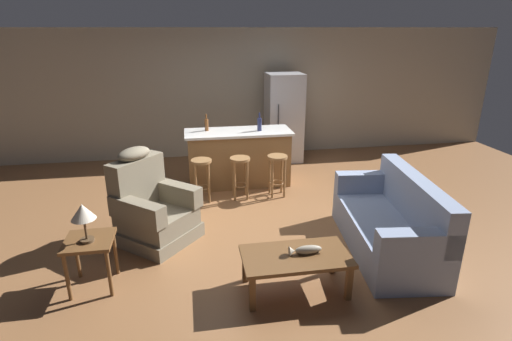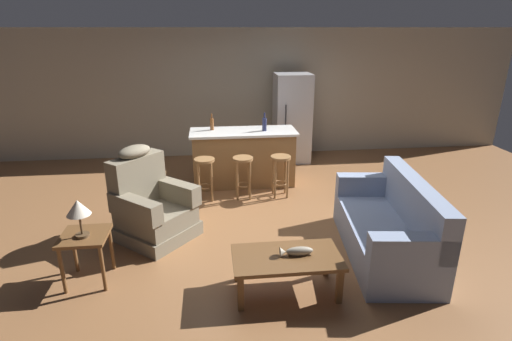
{
  "view_description": "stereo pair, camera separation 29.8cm",
  "coord_description": "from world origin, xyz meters",
  "px_view_note": "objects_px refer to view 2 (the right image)",
  "views": [
    {
      "loc": [
        -0.82,
        -5.16,
        2.6
      ],
      "look_at": [
        0.05,
        -0.1,
        0.75
      ],
      "focal_mm": 28.0,
      "sensor_mm": 36.0,
      "label": 1
    },
    {
      "loc": [
        -0.53,
        -5.21,
        2.6
      ],
      "look_at": [
        0.05,
        -0.1,
        0.75
      ],
      "focal_mm": 28.0,
      "sensor_mm": 36.0,
      "label": 2
    }
  ],
  "objects_px": {
    "end_table": "(85,243)",
    "refrigerator": "(292,118)",
    "fish_figurine": "(296,251)",
    "bottle_short_amber": "(212,124)",
    "couch": "(389,228)",
    "kitchen_island": "(243,157)",
    "recliner_near_lamp": "(151,206)",
    "bar_stool_left": "(205,171)",
    "coffee_table": "(287,261)",
    "bottle_tall_green": "(264,124)",
    "bar_stool_right": "(281,168)",
    "table_lamp": "(78,209)",
    "bar_stool_middle": "(243,170)"
  },
  "relations": [
    {
      "from": "end_table",
      "to": "refrigerator",
      "type": "bearing_deg",
      "value": 52.59
    },
    {
      "from": "kitchen_island",
      "to": "bottle_short_amber",
      "type": "distance_m",
      "value": 0.79
    },
    {
      "from": "coffee_table",
      "to": "end_table",
      "type": "relative_size",
      "value": 1.96
    },
    {
      "from": "fish_figurine",
      "to": "bottle_short_amber",
      "type": "relative_size",
      "value": 1.21
    },
    {
      "from": "refrigerator",
      "to": "bottle_short_amber",
      "type": "distance_m",
      "value": 1.94
    },
    {
      "from": "fish_figurine",
      "to": "bar_stool_left",
      "type": "xyz_separation_m",
      "value": [
        -0.94,
        2.48,
        0.01
      ]
    },
    {
      "from": "bar_stool_left",
      "to": "refrigerator",
      "type": "relative_size",
      "value": 0.39
    },
    {
      "from": "couch",
      "to": "bottle_tall_green",
      "type": "xyz_separation_m",
      "value": [
        -1.18,
        2.48,
        0.73
      ]
    },
    {
      "from": "couch",
      "to": "bar_stool_right",
      "type": "height_order",
      "value": "couch"
    },
    {
      "from": "fish_figurine",
      "to": "couch",
      "type": "height_order",
      "value": "couch"
    },
    {
      "from": "coffee_table",
      "to": "fish_figurine",
      "type": "distance_m",
      "value": 0.14
    },
    {
      "from": "recliner_near_lamp",
      "to": "bottle_short_amber",
      "type": "relative_size",
      "value": 4.26
    },
    {
      "from": "fish_figurine",
      "to": "end_table",
      "type": "height_order",
      "value": "end_table"
    },
    {
      "from": "couch",
      "to": "kitchen_island",
      "type": "height_order",
      "value": "kitchen_island"
    },
    {
      "from": "refrigerator",
      "to": "bottle_tall_green",
      "type": "relative_size",
      "value": 5.72
    },
    {
      "from": "table_lamp",
      "to": "bottle_tall_green",
      "type": "distance_m",
      "value": 3.51
    },
    {
      "from": "end_table",
      "to": "bar_stool_right",
      "type": "bearing_deg",
      "value": 40.2
    },
    {
      "from": "bar_stool_right",
      "to": "table_lamp",
      "type": "bearing_deg",
      "value": -139.31
    },
    {
      "from": "bar_stool_middle",
      "to": "bar_stool_right",
      "type": "xyz_separation_m",
      "value": [
        0.6,
        0.0,
        0.0
      ]
    },
    {
      "from": "coffee_table",
      "to": "bar_stool_middle",
      "type": "distance_m",
      "value": 2.5
    },
    {
      "from": "bar_stool_right",
      "to": "refrigerator",
      "type": "bearing_deg",
      "value": 73.62
    },
    {
      "from": "fish_figurine",
      "to": "bar_stool_right",
      "type": "bearing_deg",
      "value": 83.88
    },
    {
      "from": "bar_stool_middle",
      "to": "bottle_tall_green",
      "type": "xyz_separation_m",
      "value": [
        0.42,
        0.59,
        0.59
      ]
    },
    {
      "from": "bar_stool_middle",
      "to": "bottle_short_amber",
      "type": "relative_size",
      "value": 2.42
    },
    {
      "from": "coffee_table",
      "to": "couch",
      "type": "distance_m",
      "value": 1.49
    },
    {
      "from": "bar_stool_left",
      "to": "refrigerator",
      "type": "xyz_separation_m",
      "value": [
        1.74,
        1.83,
        0.41
      ]
    },
    {
      "from": "bar_stool_middle",
      "to": "bar_stool_right",
      "type": "distance_m",
      "value": 0.6
    },
    {
      "from": "table_lamp",
      "to": "bottle_short_amber",
      "type": "height_order",
      "value": "bottle_short_amber"
    },
    {
      "from": "fish_figurine",
      "to": "bottle_tall_green",
      "type": "distance_m",
      "value": 3.13
    },
    {
      "from": "refrigerator",
      "to": "end_table",
      "type": "bearing_deg",
      "value": -127.41
    },
    {
      "from": "coffee_table",
      "to": "table_lamp",
      "type": "relative_size",
      "value": 2.68
    },
    {
      "from": "table_lamp",
      "to": "bar_stool_left",
      "type": "relative_size",
      "value": 0.6
    },
    {
      "from": "bottle_tall_green",
      "to": "bottle_short_amber",
      "type": "relative_size",
      "value": 1.09
    },
    {
      "from": "coffee_table",
      "to": "bottle_tall_green",
      "type": "height_order",
      "value": "bottle_tall_green"
    },
    {
      "from": "end_table",
      "to": "bar_stool_middle",
      "type": "bearing_deg",
      "value": 48.29
    },
    {
      "from": "kitchen_island",
      "to": "fish_figurine",
      "type": "bearing_deg",
      "value": -84.92
    },
    {
      "from": "couch",
      "to": "recliner_near_lamp",
      "type": "distance_m",
      "value": 2.98
    },
    {
      "from": "couch",
      "to": "bar_stool_middle",
      "type": "xyz_separation_m",
      "value": [
        -1.6,
        1.88,
        0.13
      ]
    },
    {
      "from": "refrigerator",
      "to": "bottle_short_amber",
      "type": "relative_size",
      "value": 6.25
    },
    {
      "from": "bar_stool_left",
      "to": "table_lamp",
      "type": "bearing_deg",
      "value": -120.51
    },
    {
      "from": "recliner_near_lamp",
      "to": "bar_stool_right",
      "type": "distance_m",
      "value": 2.19
    },
    {
      "from": "recliner_near_lamp",
      "to": "bottle_tall_green",
      "type": "bearing_deg",
      "value": 85.94
    },
    {
      "from": "couch",
      "to": "bar_stool_left",
      "type": "xyz_separation_m",
      "value": [
        -2.2,
        1.88,
        0.13
      ]
    },
    {
      "from": "coffee_table",
      "to": "table_lamp",
      "type": "bearing_deg",
      "value": 169.52
    },
    {
      "from": "bottle_short_amber",
      "to": "coffee_table",
      "type": "bearing_deg",
      "value": -77.74
    },
    {
      "from": "coffee_table",
      "to": "bar_stool_right",
      "type": "height_order",
      "value": "bar_stool_right"
    },
    {
      "from": "couch",
      "to": "kitchen_island",
      "type": "relative_size",
      "value": 1.1
    },
    {
      "from": "couch",
      "to": "kitchen_island",
      "type": "distance_m",
      "value": 2.95
    },
    {
      "from": "coffee_table",
      "to": "refrigerator",
      "type": "bearing_deg",
      "value": 78.2
    },
    {
      "from": "bar_stool_right",
      "to": "refrigerator",
      "type": "height_order",
      "value": "refrigerator"
    }
  ]
}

